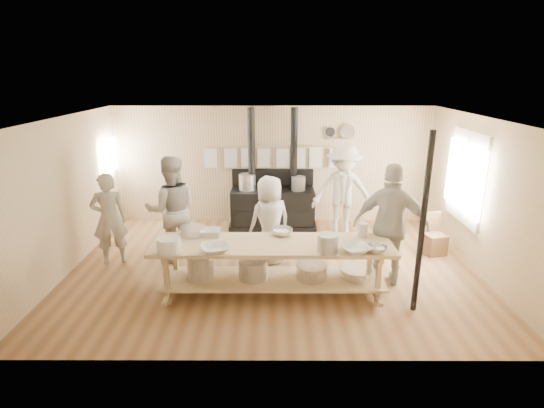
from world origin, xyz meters
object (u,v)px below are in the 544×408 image
object	(u,v)px
prep_table	(272,263)
cook_by_window	(343,191)
cook_left	(172,210)
cook_right	(391,225)
roasting_pan	(206,232)
chair	(434,242)
stove	(272,204)
cook_far_left	(109,219)
cook_center	(270,221)

from	to	relation	value
prep_table	cook_by_window	distance (m)	2.86
cook_left	cook_right	xyz separation A→B (m)	(3.65, -0.86, 0.03)
roasting_pan	chair	bearing A→B (deg)	16.55
stove	cook_far_left	size ratio (longest dim) A/B	1.57
cook_left	stove	bearing A→B (deg)	-151.13
cook_far_left	cook_center	bearing A→B (deg)	160.15
cook_left	roasting_pan	size ratio (longest dim) A/B	4.62
cook_right	roasting_pan	distance (m)	2.91
cook_far_left	cook_left	xyz separation A→B (m)	(1.09, 0.10, 0.13)
cook_right	cook_far_left	bearing A→B (deg)	4.35
cook_right	roasting_pan	xyz separation A→B (m)	(-2.91, -0.06, -0.09)
cook_left	chair	bearing A→B (deg)	167.63
prep_table	cook_by_window	xyz separation A→B (m)	(1.44, 2.43, 0.45)
cook_far_left	cook_left	distance (m)	1.10
cook_center	cook_right	distance (m)	2.04
stove	cook_left	bearing A→B (deg)	-135.32
chair	roasting_pan	size ratio (longest dim) A/B	1.86
cook_center	cook_by_window	world-z (taller)	cook_by_window
cook_right	roasting_pan	size ratio (longest dim) A/B	4.75
cook_center	chair	bearing A→B (deg)	160.65
cook_far_left	cook_left	size ratio (longest dim) A/B	0.86
cook_far_left	chair	bearing A→B (deg)	165.45
cook_right	stove	bearing A→B (deg)	-41.09
cook_center	roasting_pan	distance (m)	1.24
stove	prep_table	distance (m)	3.02
cook_far_left	cook_right	world-z (taller)	cook_right
roasting_pan	cook_by_window	bearing A→B (deg)	40.36
stove	cook_left	distance (m)	2.55
cook_far_left	cook_center	size ratio (longest dim) A/B	1.03
cook_left	cook_by_window	distance (m)	3.43
prep_table	chair	distance (m)	3.44
cook_far_left	cook_by_window	world-z (taller)	cook_by_window
cook_left	prep_table	bearing A→B (deg)	129.03
cook_left	cook_center	world-z (taller)	cook_left
cook_right	roasting_pan	bearing A→B (deg)	14.66
cook_center	cook_right	xyz separation A→B (m)	(1.92, -0.68, 0.18)
cook_center	cook_left	bearing A→B (deg)	-33.80
stove	cook_by_window	xyz separation A→B (m)	(1.44, -0.58, 0.45)
cook_by_window	cook_far_left	bearing A→B (deg)	-158.09
prep_table	roasting_pan	size ratio (longest dim) A/B	8.62
cook_right	chair	size ratio (longest dim) A/B	2.55
cook_far_left	cook_right	size ratio (longest dim) A/B	0.84
cook_by_window	roasting_pan	distance (m)	3.25
cook_center	chair	xyz separation A→B (m)	(3.10, 0.47, -0.58)
cook_left	cook_right	size ratio (longest dim) A/B	0.97
stove	chair	distance (m)	3.40
cook_left	cook_right	world-z (taller)	cook_right
chair	stove	bearing A→B (deg)	139.57
cook_by_window	chair	size ratio (longest dim) A/B	2.49
cook_far_left	chair	world-z (taller)	cook_far_left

